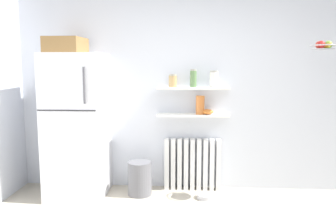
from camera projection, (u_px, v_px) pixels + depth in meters
back_wall at (190, 88)px, 4.54m from camera, size 7.04×0.10×2.60m
refrigerator at (77, 122)px, 4.28m from camera, size 0.67×0.74×1.92m
radiator at (192, 164)px, 4.54m from camera, size 0.72×0.12×0.66m
wall_shelf_lower at (193, 115)px, 4.43m from camera, size 0.90×0.22×0.02m
wall_shelf_upper at (193, 88)px, 4.38m from camera, size 0.90×0.22×0.02m
storage_jar_0 at (173, 81)px, 4.38m from camera, size 0.10×0.10×0.16m
storage_jar_1 at (193, 78)px, 4.36m from camera, size 0.08×0.08×0.22m
storage_jar_2 at (214, 79)px, 4.35m from camera, size 0.11×0.11×0.21m
vase at (200, 105)px, 4.40m from camera, size 0.11×0.11×0.23m
shelf_bowl at (207, 112)px, 4.41m from camera, size 0.14×0.14×0.06m
trash_bin at (140, 178)px, 4.36m from camera, size 0.29×0.29×0.42m
pet_food_bowl at (206, 196)px, 4.27m from camera, size 0.22×0.22×0.05m
hanging_fruit_basket at (324, 46)px, 3.87m from camera, size 0.29×0.29×0.10m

